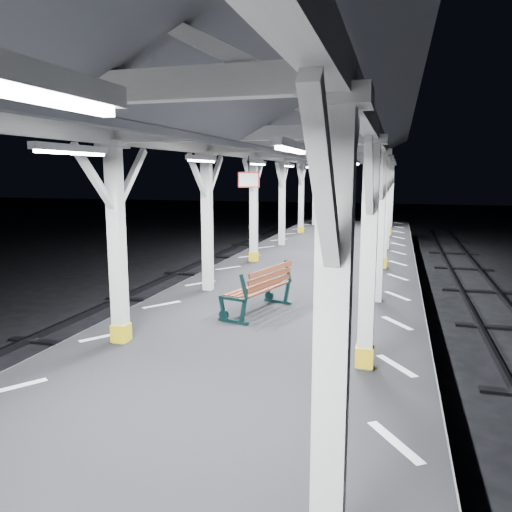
% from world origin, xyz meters
% --- Properties ---
extents(ground, '(120.00, 120.00, 0.00)m').
position_xyz_m(ground, '(0.00, 0.00, 0.00)').
color(ground, black).
rests_on(ground, ground).
extents(platform, '(6.00, 50.00, 1.00)m').
position_xyz_m(platform, '(0.00, 0.00, 0.50)').
color(platform, black).
rests_on(platform, ground).
extents(hazard_stripes_left, '(1.00, 48.00, 0.01)m').
position_xyz_m(hazard_stripes_left, '(-2.45, 0.00, 1.00)').
color(hazard_stripes_left, silver).
rests_on(hazard_stripes_left, platform).
extents(hazard_stripes_right, '(1.00, 48.00, 0.01)m').
position_xyz_m(hazard_stripes_right, '(2.45, 0.00, 1.00)').
color(hazard_stripes_right, silver).
rests_on(hazard_stripes_right, platform).
extents(canopy, '(5.40, 49.00, 4.65)m').
position_xyz_m(canopy, '(0.00, -0.02, 4.56)').
color(canopy, silver).
rests_on(canopy, platform).
extents(bench_mid, '(1.12, 1.93, 0.98)m').
position_xyz_m(bench_mid, '(-0.21, 4.37, 1.52)').
color(bench_mid, '#0F2D2D').
rests_on(bench_mid, platform).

